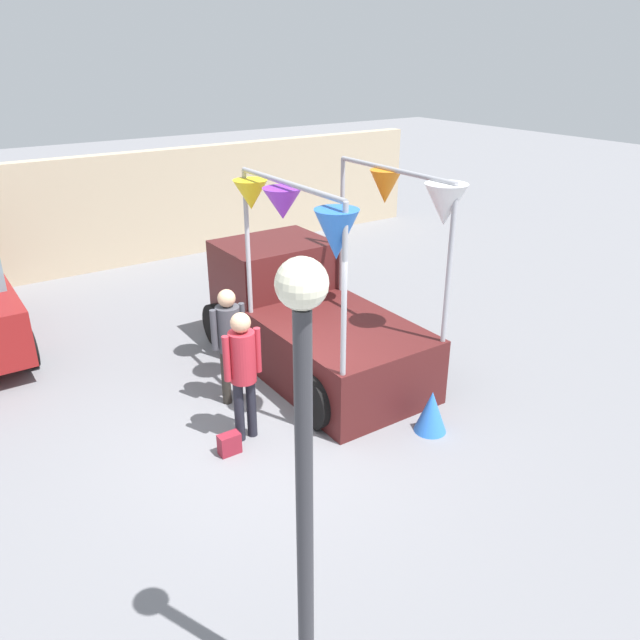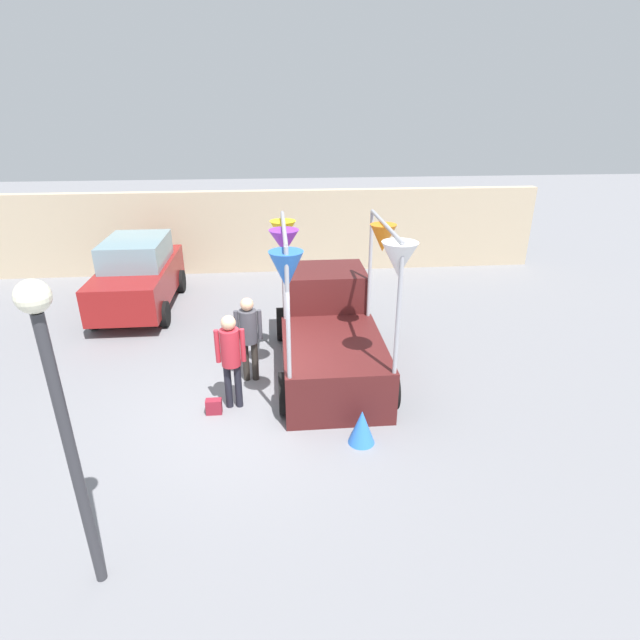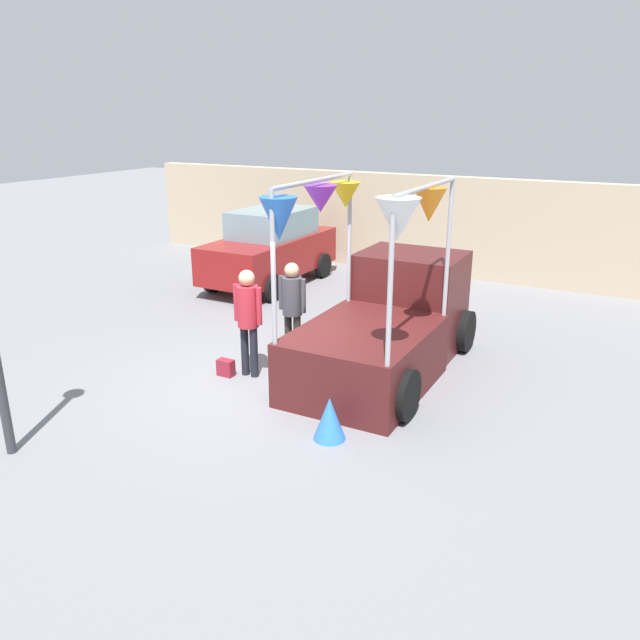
% 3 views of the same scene
% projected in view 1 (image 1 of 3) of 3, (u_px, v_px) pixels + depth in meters
% --- Properties ---
extents(ground_plane, '(60.00, 60.00, 0.00)m').
position_uv_depth(ground_plane, '(274.00, 429.00, 8.52)').
color(ground_plane, slate).
extents(vendor_truck, '(2.47, 4.15, 3.24)m').
position_uv_depth(vendor_truck, '(305.00, 311.00, 10.05)').
color(vendor_truck, '#4C1919').
rests_on(vendor_truck, ground).
extents(person_customer, '(0.53, 0.34, 1.80)m').
position_uv_depth(person_customer, '(243.00, 364.00, 7.91)').
color(person_customer, black).
rests_on(person_customer, ground).
extents(person_vendor, '(0.53, 0.34, 1.75)m').
position_uv_depth(person_vendor, '(229.00, 335.00, 8.78)').
color(person_vendor, '#2D2823').
rests_on(person_vendor, ground).
extents(handbag, '(0.28, 0.16, 0.28)m').
position_uv_depth(handbag, '(229.00, 444.00, 7.97)').
color(handbag, maroon).
rests_on(handbag, ground).
extents(street_lamp, '(0.32, 0.32, 3.70)m').
position_uv_depth(street_lamp, '(304.00, 444.00, 4.03)').
color(street_lamp, '#333338').
rests_on(street_lamp, ground).
extents(brick_boundary_wall, '(18.00, 0.36, 2.60)m').
position_uv_depth(brick_boundary_wall, '(92.00, 214.00, 14.18)').
color(brick_boundary_wall, tan).
rests_on(brick_boundary_wall, ground).
extents(folded_kite_bundle_azure, '(0.53, 0.53, 0.60)m').
position_uv_depth(folded_kite_bundle_azure, '(431.00, 411.00, 8.38)').
color(folded_kite_bundle_azure, blue).
rests_on(folded_kite_bundle_azure, ground).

